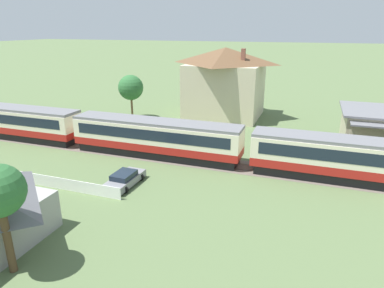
{
  "coord_description": "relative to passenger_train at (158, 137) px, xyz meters",
  "views": [
    {
      "loc": [
        -8.28,
        -29.97,
        13.19
      ],
      "look_at": [
        -19.58,
        1.89,
        1.58
      ],
      "focal_mm": 32.0,
      "sensor_mm": 36.0,
      "label": 1
    }
  ],
  "objects": [
    {
      "name": "station_house_brown_roof",
      "position": [
        2.21,
        19.44,
        3.12
      ],
      "size": [
        11.64,
        10.55,
        10.35
      ],
      "color": "beige",
      "rests_on": "ground_plane"
    },
    {
      "name": "parked_car_grey",
      "position": [
        0.24,
        -7.49,
        -1.61
      ],
      "size": [
        2.32,
        4.42,
        1.24
      ],
      "rotation": [
        0.0,
        0.0,
        1.54
      ],
      "color": "gray",
      "rests_on": "ground_plane"
    },
    {
      "name": "yard_tree_1",
      "position": [
        -10.57,
        13.43,
        2.46
      ],
      "size": [
        3.71,
        3.71,
        6.53
      ],
      "color": "brown",
      "rests_on": "ground_plane"
    },
    {
      "name": "passenger_train",
      "position": [
        0.0,
        0.0,
        0.0
      ],
      "size": [
        96.88,
        3.2,
        3.96
      ],
      "color": "#AD1E19",
      "rests_on": "ground_plane"
    },
    {
      "name": "railway_track",
      "position": [
        0.7,
        0.0,
        -2.19
      ],
      "size": [
        173.43,
        3.6,
        0.04
      ],
      "color": "#665B51",
      "rests_on": "ground_plane"
    }
  ]
}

